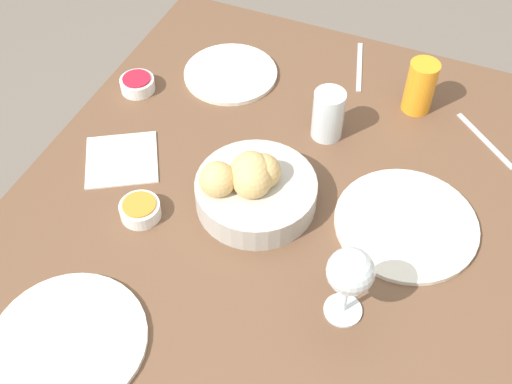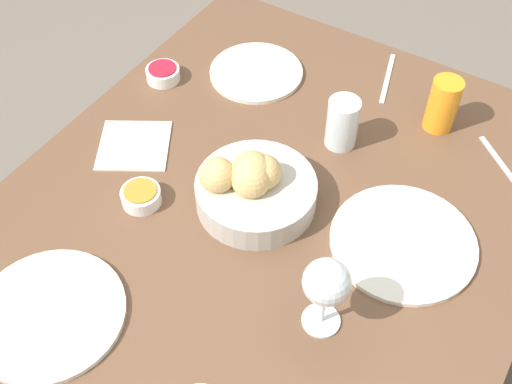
% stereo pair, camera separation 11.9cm
% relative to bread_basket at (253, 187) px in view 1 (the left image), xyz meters
% --- Properties ---
extents(dining_table, '(1.23, 0.96, 0.76)m').
position_rel_bread_basket_xyz_m(dining_table, '(0.03, 0.04, -0.15)').
color(dining_table, brown).
rests_on(dining_table, ground_plane).
extents(bread_basket, '(0.23, 0.23, 0.12)m').
position_rel_bread_basket_xyz_m(bread_basket, '(0.00, 0.00, 0.00)').
color(bread_basket, '#B2ADA3').
rests_on(bread_basket, dining_table).
extents(plate_near_left, '(0.21, 0.21, 0.01)m').
position_rel_bread_basket_xyz_m(plate_near_left, '(-0.33, -0.20, -0.04)').
color(plate_near_left, silver).
rests_on(plate_near_left, dining_table).
extents(plate_near_right, '(0.25, 0.25, 0.01)m').
position_rel_bread_basket_xyz_m(plate_near_right, '(0.38, -0.16, -0.04)').
color(plate_near_right, silver).
rests_on(plate_near_right, dining_table).
extents(plate_far_center, '(0.26, 0.26, 0.01)m').
position_rel_bread_basket_xyz_m(plate_far_center, '(-0.06, 0.28, -0.04)').
color(plate_far_center, silver).
rests_on(plate_far_center, dining_table).
extents(juice_glass, '(0.06, 0.06, 0.12)m').
position_rel_bread_basket_xyz_m(juice_glass, '(-0.38, 0.22, 0.01)').
color(juice_glass, orange).
rests_on(juice_glass, dining_table).
extents(water_tumbler, '(0.06, 0.06, 0.11)m').
position_rel_bread_basket_xyz_m(water_tumbler, '(-0.23, 0.07, 0.01)').
color(water_tumbler, silver).
rests_on(water_tumbler, dining_table).
extents(wine_glass, '(0.08, 0.08, 0.16)m').
position_rel_bread_basket_xyz_m(wine_glass, '(0.16, 0.23, 0.07)').
color(wine_glass, silver).
rests_on(wine_glass, dining_table).
extents(jam_bowl_berry, '(0.08, 0.08, 0.03)m').
position_rel_bread_basket_xyz_m(jam_bowl_berry, '(-0.20, -0.36, -0.03)').
color(jam_bowl_berry, white).
rests_on(jam_bowl_berry, dining_table).
extents(jam_bowl_honey, '(0.08, 0.08, 0.03)m').
position_rel_bread_basket_xyz_m(jam_bowl_honey, '(0.11, -0.18, -0.03)').
color(jam_bowl_honey, white).
rests_on(jam_bowl_honey, dining_table).
extents(fork_silver, '(0.13, 0.14, 0.00)m').
position_rel_bread_basket_xyz_m(fork_silver, '(-0.34, 0.38, -0.04)').
color(fork_silver, '#B7B7BC').
rests_on(fork_silver, dining_table).
extents(knife_silver, '(0.17, 0.06, 0.00)m').
position_rel_bread_basket_xyz_m(knife_silver, '(-0.47, 0.07, -0.04)').
color(knife_silver, '#B7B7BC').
rests_on(knife_silver, dining_table).
extents(napkin, '(0.19, 0.19, 0.00)m').
position_rel_bread_basket_xyz_m(napkin, '(0.00, -0.29, -0.04)').
color(napkin, silver).
rests_on(napkin, dining_table).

